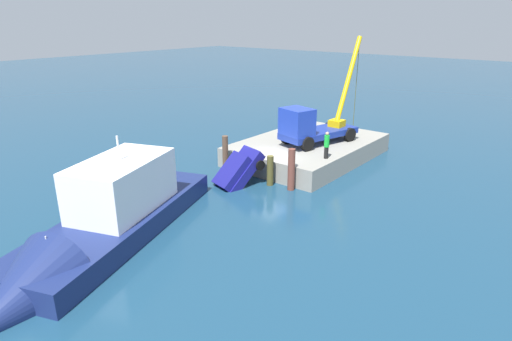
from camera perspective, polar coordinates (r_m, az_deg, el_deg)
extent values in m
plane|color=navy|center=(29.17, 1.52, -0.70)|extent=(200.00, 200.00, 0.00)
cube|color=gray|center=(32.90, 6.90, 2.80)|extent=(11.51, 7.86, 1.38)
cube|color=navy|center=(32.09, 8.30, 4.93)|extent=(6.41, 3.70, 0.45)
cube|color=#1F39AF|center=(30.37, 5.43, 6.45)|extent=(2.18, 2.49, 1.85)
cylinder|color=black|center=(29.96, 6.83, 3.50)|extent=(1.04, 0.55, 1.00)
cylinder|color=black|center=(31.56, 4.11, 4.41)|extent=(1.04, 0.55, 1.00)
cylinder|color=black|center=(32.90, 12.28, 4.64)|extent=(1.04, 0.55, 1.00)
cylinder|color=black|center=(34.36, 9.55, 5.45)|extent=(1.04, 0.55, 1.00)
cylinder|color=#E5B20C|center=(34.39, 12.11, 11.79)|extent=(4.01, 0.83, 6.13)
cube|color=#E5B20C|center=(33.24, 10.60, 6.15)|extent=(1.00, 1.00, 0.50)
cylinder|color=#4C4C19|center=(36.20, 13.09, 11.05)|extent=(0.04, 0.04, 7.24)
cylinder|color=black|center=(28.57, 9.25, 2.35)|extent=(0.28, 0.28, 0.78)
cylinder|color=green|center=(28.35, 9.33, 3.85)|extent=(0.34, 0.34, 0.78)
sphere|color=tan|center=(28.22, 9.39, 4.83)|extent=(0.22, 0.22, 0.22)
cube|color=navy|center=(27.45, -2.82, -1.04)|extent=(3.93, 2.65, 3.55)
cube|color=navy|center=(27.14, -3.25, -0.06)|extent=(2.44, 2.06, 2.08)
cylinder|color=black|center=(26.81, -3.31, -4.60)|extent=(0.93, 0.45, 0.91)
cylinder|color=black|center=(28.21, -5.29, -3.39)|extent=(0.93, 0.45, 0.91)
cylinder|color=black|center=(27.18, 0.51, 0.71)|extent=(0.93, 0.45, 0.91)
cylinder|color=black|center=(28.56, -1.62, 1.64)|extent=(0.93, 0.45, 0.91)
cube|color=navy|center=(22.62, -17.62, -7.39)|extent=(13.25, 8.06, 1.75)
cone|color=navy|center=(18.65, -29.27, -15.33)|extent=(5.51, 5.14, 3.82)
cube|color=white|center=(22.24, -17.24, -1.76)|extent=(6.07, 4.74, 2.54)
cylinder|color=white|center=(21.66, -17.73, 2.86)|extent=(0.10, 0.10, 1.20)
cylinder|color=silver|center=(19.06, -25.81, -9.14)|extent=(0.06, 0.06, 1.00)
cylinder|color=silver|center=(26.00, -11.51, 0.01)|extent=(0.06, 0.06, 1.00)
cylinder|color=brown|center=(29.31, -4.07, 2.08)|extent=(0.39, 0.39, 2.63)
cylinder|color=brown|center=(28.36, -1.12, 0.72)|extent=(0.35, 0.35, 1.88)
cylinder|color=#4F4922|center=(27.27, 1.88, -0.01)|extent=(0.43, 0.43, 1.94)
cylinder|color=brown|center=(26.47, 4.69, 0.12)|extent=(0.44, 0.44, 2.64)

